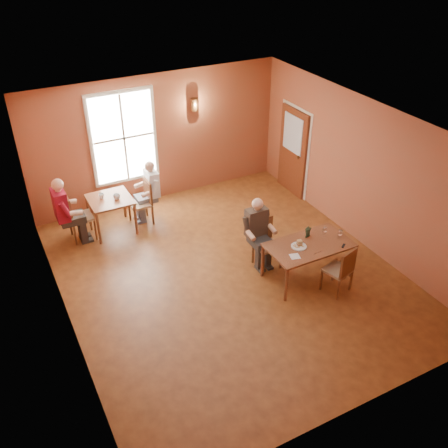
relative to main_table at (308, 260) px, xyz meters
name	(u,v)px	position (x,y,z in m)	size (l,w,h in m)	color
ground	(229,275)	(-1.30, 0.71, -0.37)	(6.00, 7.00, 0.01)	brown
wall_back	(158,139)	(-1.30, 4.21, 1.13)	(6.00, 0.04, 3.00)	brown
wall_front	(361,335)	(-1.30, -2.79, 1.13)	(6.00, 0.04, 3.00)	brown
wall_left	(57,254)	(-4.30, 0.71, 1.13)	(0.04, 7.00, 3.00)	brown
wall_right	(361,173)	(1.70, 0.71, 1.13)	(0.04, 7.00, 3.00)	brown
ceiling	(230,128)	(-1.30, 0.71, 2.63)	(6.00, 7.00, 0.04)	white
window	(124,138)	(-2.10, 4.16, 1.33)	(1.36, 0.10, 1.96)	white
door	(292,152)	(1.64, 3.01, 0.68)	(0.12, 1.04, 2.10)	maroon
wall_sconce	(194,105)	(-0.40, 4.11, 1.83)	(0.16, 0.16, 0.28)	brown
main_table	(308,260)	(0.00, 0.00, 0.00)	(1.58, 0.89, 0.74)	#632F16
chair_diner_main	(267,245)	(-0.50, 0.65, 0.12)	(0.44, 0.44, 0.98)	#401F14
diner_main	(268,237)	(-0.50, 0.62, 0.31)	(0.54, 0.54, 1.35)	#3E2D22
chair_empty	(338,269)	(0.23, -0.58, 0.11)	(0.42, 0.42, 0.96)	#462013
plate_food	(299,246)	(-0.22, 0.03, 0.39)	(0.29, 0.29, 0.04)	silver
sandwich	(299,244)	(-0.20, 0.04, 0.42)	(0.09, 0.08, 0.10)	#DBAE76
goblet_a	(325,231)	(0.42, 0.12, 0.46)	(0.08, 0.08, 0.19)	white
goblet_b	(340,234)	(0.61, -0.10, 0.47)	(0.08, 0.08, 0.19)	white
menu_stand	(308,232)	(0.12, 0.23, 0.47)	(0.12, 0.06, 0.20)	#233B29
knife	(318,252)	(-0.02, -0.29, 0.37)	(0.20, 0.02, 0.00)	silver
napkin	(295,256)	(-0.46, -0.19, 0.37)	(0.17, 0.17, 0.01)	silver
sunglasses	(343,246)	(0.52, -0.33, 0.38)	(0.13, 0.04, 0.02)	black
second_table	(112,214)	(-2.80, 3.29, 0.02)	(0.89, 0.89, 0.78)	brown
chair_diner_white	(140,203)	(-2.15, 3.29, 0.13)	(0.45, 0.45, 1.01)	#522711
diner_white	(141,196)	(-2.12, 3.29, 0.30)	(0.54, 0.54, 1.34)	silver
chair_diner_maroon	(81,216)	(-3.45, 3.29, 0.16)	(0.47, 0.47, 1.06)	#482817
diner_maroon	(78,208)	(-3.48, 3.29, 0.37)	(0.59, 0.59, 1.48)	maroon
cup_a	(117,197)	(-2.66, 3.21, 0.47)	(0.14, 0.14, 0.11)	silver
cup_b	(101,196)	(-2.94, 3.38, 0.47)	(0.12, 0.12, 0.11)	white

